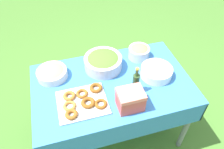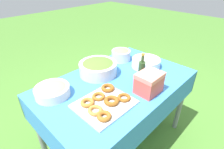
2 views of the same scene
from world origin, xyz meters
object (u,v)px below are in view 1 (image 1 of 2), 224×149
donut_platter (83,101)px  olive_oil_bottle (136,82)px  plate_stack (156,72)px  fruit_bowl (139,52)px  pasta_bowl (52,73)px  salad_bowl (103,62)px  cooler_box (130,100)px

donut_platter → olive_oil_bottle: bearing=1.1°
plate_stack → fruit_bowl: 0.29m
pasta_bowl → plate_stack: (0.89, -0.24, -0.00)m
salad_bowl → donut_platter: (-0.26, -0.36, -0.05)m
donut_platter → cooler_box: bearing=-21.2°
salad_bowl → cooler_box: bearing=-80.0°
fruit_bowl → pasta_bowl: bearing=-177.2°
olive_oil_bottle → fruit_bowl: 0.44m
pasta_bowl → cooler_box: 0.74m
pasta_bowl → cooler_box: bearing=-42.2°
salad_bowl → donut_platter: salad_bowl is taller
pasta_bowl → fruit_bowl: size_ratio=1.31×
salad_bowl → plate_stack: (0.43, -0.23, -0.03)m
olive_oil_bottle → fruit_bowl: olive_oil_bottle is taller
salad_bowl → plate_stack: salad_bowl is taller
pasta_bowl → olive_oil_bottle: olive_oil_bottle is taller
olive_oil_bottle → fruit_bowl: (0.18, 0.40, -0.03)m
donut_platter → fruit_bowl: 0.75m
cooler_box → olive_oil_bottle: bearing=55.7°
plate_stack → salad_bowl: bearing=151.4°
salad_bowl → olive_oil_bottle: 0.40m
donut_platter → plate_stack: bearing=10.4°
donut_platter → fruit_bowl: (0.63, 0.41, 0.05)m
olive_oil_bottle → cooler_box: olive_oil_bottle is taller
pasta_bowl → cooler_box: (0.55, -0.50, 0.04)m
salad_bowl → plate_stack: 0.49m
fruit_bowl → plate_stack: bearing=-78.1°
salad_bowl → cooler_box: cooler_box is taller
salad_bowl → olive_oil_bottle: bearing=-62.2°
plate_stack → cooler_box: bearing=-142.5°
salad_bowl → plate_stack: size_ratio=1.24×
cooler_box → pasta_bowl: bearing=137.8°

